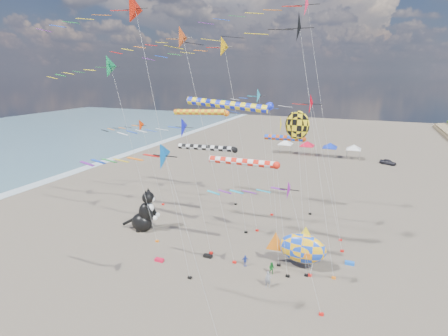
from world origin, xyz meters
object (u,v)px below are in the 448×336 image
(fish_inflatable, at_px, (302,248))
(parked_car, at_px, (388,162))
(person_adult, at_px, (268,280))
(child_green, at_px, (272,268))
(child_blue, at_px, (245,261))
(cat_inflatable, at_px, (143,210))

(fish_inflatable, xyz_separation_m, parked_car, (9.54, 46.65, -1.66))
(person_adult, height_order, child_green, person_adult)
(child_blue, bearing_deg, fish_inflatable, -15.46)
(child_blue, bearing_deg, child_green, -41.38)
(fish_inflatable, height_order, child_green, fish_inflatable)
(fish_inflatable, distance_m, child_green, 3.51)
(person_adult, bearing_deg, fish_inflatable, 47.41)
(person_adult, relative_size, child_blue, 1.32)
(cat_inflatable, bearing_deg, child_blue, -26.78)
(fish_inflatable, height_order, parked_car, fish_inflatable)
(parked_car, bearing_deg, cat_inflatable, 173.04)
(cat_inflatable, bearing_deg, parked_car, 43.20)
(parked_car, bearing_deg, child_blue, -171.56)
(child_green, distance_m, child_blue, 2.85)
(cat_inflatable, xyz_separation_m, child_blue, (13.93, -3.05, -2.05))
(fish_inflatable, relative_size, parked_car, 1.86)
(cat_inflatable, height_order, parked_car, cat_inflatable)
(child_blue, bearing_deg, cat_inflatable, 135.07)
(fish_inflatable, xyz_separation_m, person_adult, (-2.16, -4.20, -1.44))
(cat_inflatable, distance_m, person_adult, 17.97)
(person_adult, relative_size, child_green, 1.26)
(cat_inflatable, relative_size, child_blue, 4.52)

